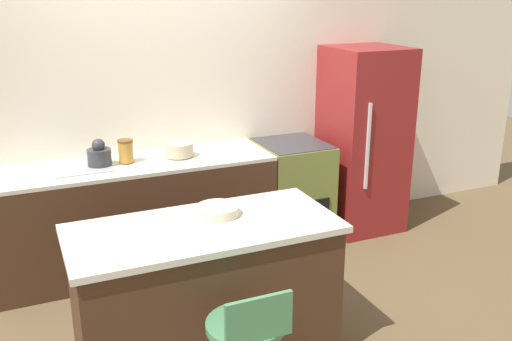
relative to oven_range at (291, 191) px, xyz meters
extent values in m
plane|color=brown|center=(-1.09, -0.34, -0.46)|extent=(14.00, 14.00, 0.00)
cube|color=silver|center=(-1.09, 0.36, 0.84)|extent=(8.00, 0.06, 2.60)
cube|color=#422819|center=(-1.42, 0.00, -0.02)|extent=(2.23, 0.65, 0.88)
cube|color=beige|center=(-1.42, 0.00, 0.44)|extent=(2.23, 0.65, 0.03)
cube|color=#9EA3A8|center=(-1.81, 0.00, 0.45)|extent=(0.44, 0.36, 0.01)
cube|color=#422819|center=(-1.31, -1.41, -0.02)|extent=(1.54, 0.68, 0.87)
cube|color=beige|center=(-1.31, -1.41, 0.43)|extent=(1.60, 0.73, 0.04)
cube|color=olive|center=(0.00, 0.00, 0.00)|extent=(0.59, 0.65, 0.91)
cube|color=black|center=(0.00, -0.33, -0.14)|extent=(0.41, 0.01, 0.32)
cube|color=#333338|center=(0.00, 0.00, 0.45)|extent=(0.56, 0.62, 0.01)
cube|color=maroon|center=(0.74, -0.01, 0.41)|extent=(0.67, 0.67, 1.73)
cube|color=silver|center=(0.56, -0.36, 0.45)|extent=(0.02, 0.02, 0.78)
cylinder|color=#478456|center=(-1.30, -2.04, 0.15)|extent=(0.41, 0.41, 0.04)
cube|color=#478456|center=(-1.30, -2.21, 0.29)|extent=(0.35, 0.02, 0.23)
cylinder|color=#333338|center=(-1.68, 0.01, 0.52)|extent=(0.19, 0.19, 0.13)
sphere|color=#333338|center=(-1.68, 0.01, 0.62)|extent=(0.10, 0.10, 0.10)
cylinder|color=#C1B28E|center=(-1.04, 0.01, 0.51)|extent=(0.23, 0.23, 0.11)
cylinder|color=#B77F33|center=(-1.47, 0.01, 0.54)|extent=(0.12, 0.12, 0.16)
cylinder|color=brown|center=(-1.47, 0.01, 0.63)|extent=(0.12, 0.12, 0.02)
cylinder|color=beige|center=(-1.18, -1.29, 0.48)|extent=(0.27, 0.27, 0.06)
camera|label=1|loc=(-2.26, -4.36, 1.80)|focal=40.00mm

